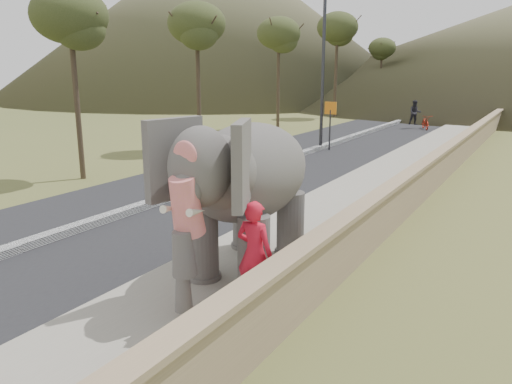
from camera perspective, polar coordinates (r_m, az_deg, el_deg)
ground at (r=8.60m, az=-8.28°, el=-13.77°), size 160.00×160.00×0.00m
road at (r=19.10m, az=-1.27°, el=1.97°), size 7.00×120.00×0.03m
median at (r=19.08m, az=-1.28°, el=2.24°), size 0.35×120.00×0.22m
walkway at (r=17.05m, az=13.16°, el=0.34°), size 3.00×120.00×0.15m
parapet at (r=16.55m, az=18.69°, el=1.25°), size 0.30×120.00×1.10m
lamppost at (r=25.01m, az=8.41°, el=15.85°), size 1.76×0.36×8.00m
signboard at (r=24.96m, az=8.48°, el=8.42°), size 0.60×0.08×2.40m
hill_left at (r=74.78m, az=-4.85°, el=19.28°), size 60.00×60.00×22.00m
elephant_and_man at (r=9.60m, az=-0.76°, el=-0.17°), size 2.53×4.34×3.00m
motorcyclist at (r=35.61m, az=18.33°, el=8.03°), size 1.88×1.90×1.91m
trees at (r=35.15m, az=17.44°, el=12.82°), size 47.38×42.62×8.63m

